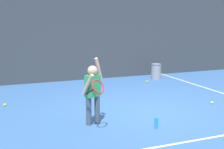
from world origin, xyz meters
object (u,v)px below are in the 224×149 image
at_px(ball_hopper, 156,71).
at_px(tennis_ball_0, 212,103).
at_px(tennis_ball_5, 147,82).
at_px(water_bottle, 156,123).
at_px(tennis_ball_1, 5,105).
at_px(tennis_player, 93,90).

relative_size(ball_hopper, tennis_ball_0, 8.52).
distance_m(ball_hopper, tennis_ball_5, 0.80).
height_order(water_bottle, tennis_ball_1, water_bottle).
distance_m(ball_hopper, tennis_ball_0, 3.47).
bearing_deg(tennis_player, water_bottle, -59.81).
bearing_deg(tennis_ball_5, tennis_ball_0, -84.88).
bearing_deg(tennis_ball_1, tennis_ball_0, -19.26).
xyz_separation_m(tennis_ball_1, tennis_ball_5, (4.65, 1.26, 0.00)).
relative_size(tennis_ball_0, tennis_ball_1, 1.00).
xyz_separation_m(tennis_player, tennis_ball_5, (2.99, 3.30, -0.69)).
distance_m(water_bottle, tennis_ball_5, 4.40).
bearing_deg(tennis_player, ball_hopper, 17.85).
height_order(tennis_player, tennis_ball_0, tennis_player).
height_order(ball_hopper, tennis_ball_0, ball_hopper).
height_order(tennis_ball_0, tennis_ball_5, same).
height_order(tennis_player, tennis_ball_1, tennis_player).
bearing_deg(water_bottle, tennis_ball_0, 24.21).
relative_size(tennis_player, tennis_ball_5, 20.46).
bearing_deg(ball_hopper, water_bottle, -119.70).
bearing_deg(tennis_ball_1, tennis_ball_5, 15.18).
bearing_deg(tennis_ball_0, tennis_player, -174.39).
bearing_deg(tennis_player, tennis_ball_0, -22.77).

